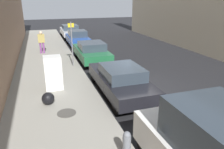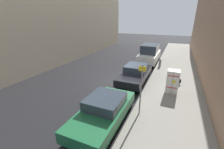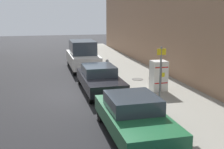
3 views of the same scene
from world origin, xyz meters
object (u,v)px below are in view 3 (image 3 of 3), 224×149
Objects in this scene: fire_hydrant at (107,65)px; trash_bag at (153,78)px; parked_sedan_dark at (99,78)px; discarded_refrigerator at (159,76)px; parked_sedan_green at (134,116)px; street_sign_post at (160,78)px; parked_van_white at (83,55)px.

fire_hydrant reaches higher than trash_bag.
discarded_refrigerator is at bearing 157.40° from parked_sedan_dark.
trash_bag is 0.11× the size of parked_sedan_green.
fire_hydrant is at bearing -89.74° from street_sign_post.
parked_van_white is (3.23, -5.72, 0.63)m from trash_bag.
street_sign_post is 0.57× the size of parked_sedan_dark.
street_sign_post is 5.40m from trash_bag.
parked_sedan_green is at bearing 81.91° from fire_hydrant.
street_sign_post reaches higher than parked_sedan_dark.
parked_sedan_dark reaches higher than fire_hydrant.
parked_sedan_green is (1.43, 10.07, 0.12)m from fire_hydrant.
parked_van_white reaches higher than trash_bag.
discarded_refrigerator is 7.87m from parked_van_white.
fire_hydrant is 10.18m from parked_sedan_green.
discarded_refrigerator is 3.12m from parked_sedan_dark.
parked_sedan_green reaches higher than fire_hydrant.
discarded_refrigerator is at bearing 104.66° from fire_hydrant.
street_sign_post is (1.40, 3.35, 0.73)m from discarded_refrigerator.
trash_bag is 0.10× the size of parked_van_white.
parked_van_white reaches higher than fire_hydrant.
parked_sedan_dark is at bearing 90.00° from parked_van_white.
fire_hydrant is 2.36m from parked_van_white.
street_sign_post is 5.41× the size of trash_bag.
parked_van_white is at bearing -60.56° from trash_bag.
discarded_refrigerator is 0.35× the size of parked_sedan_green.
trash_bag is (-1.80, 3.91, -0.17)m from fire_hydrant.
fire_hydrant is at bearing 128.21° from parked_van_white.
parked_sedan_dark is (2.87, -1.20, -0.24)m from discarded_refrigerator.
street_sign_post is at bearing 107.96° from parked_sedan_dark.
street_sign_post is 10.79m from parked_van_white.
fire_hydrant is at bearing -98.09° from parked_sedan_green.
parked_sedan_green is (-0.00, 11.89, -0.34)m from parked_van_white.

